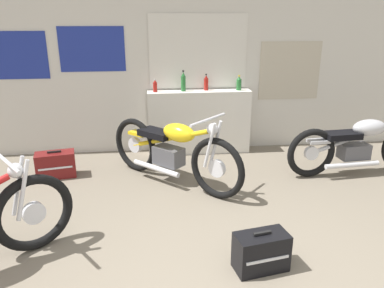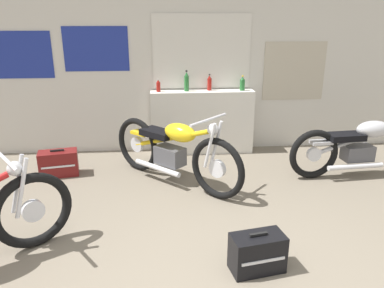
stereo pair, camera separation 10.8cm
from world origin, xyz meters
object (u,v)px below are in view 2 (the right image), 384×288
object	(u,v)px
motorcycle_yellow	(174,150)
motorcycle_silver	(363,146)
bottle_leftmost	(158,86)
bottle_left_center	(187,82)
hard_case_black	(257,253)
hard_case_darkred	(59,163)
bottle_center	(209,83)
bottle_right_center	(242,84)

from	to	relation	value
motorcycle_yellow	motorcycle_silver	world-z (taller)	motorcycle_yellow
bottle_leftmost	bottle_left_center	world-z (taller)	bottle_left_center
hard_case_black	hard_case_darkred	world-z (taller)	hard_case_darkred
bottle_center	hard_case_black	bearing A→B (deg)	-89.21
bottle_right_center	hard_case_darkred	xyz separation A→B (m)	(-2.57, -0.75, -0.88)
motorcycle_silver	hard_case_black	distance (m)	2.61
motorcycle_yellow	hard_case_darkred	size ratio (longest dim) A/B	2.91
bottle_left_center	bottle_center	bearing A→B (deg)	5.52
motorcycle_yellow	bottle_center	bearing A→B (deg)	63.03
motorcycle_silver	hard_case_black	world-z (taller)	motorcycle_silver
hard_case_darkred	bottle_leftmost	bearing A→B (deg)	29.05
hard_case_darkred	motorcycle_silver	bearing A→B (deg)	-4.39
bottle_leftmost	hard_case_darkred	xyz separation A→B (m)	(-1.33, -0.74, -0.87)
bottle_leftmost	hard_case_black	bearing A→B (deg)	-74.52
motorcycle_silver	hard_case_darkred	distance (m)	4.00
motorcycle_yellow	hard_case_black	world-z (taller)	motorcycle_yellow
bottle_left_center	bottle_center	size ratio (longest dim) A/B	1.26
bottle_left_center	motorcycle_yellow	world-z (taller)	bottle_left_center
bottle_right_center	hard_case_darkred	bearing A→B (deg)	-163.79
bottle_center	hard_case_darkred	world-z (taller)	bottle_center
motorcycle_yellow	hard_case_black	size ratio (longest dim) A/B	3.24
bottle_leftmost	bottle_right_center	world-z (taller)	bottle_right_center
bottle_left_center	bottle_right_center	size ratio (longest dim) A/B	1.37
bottle_right_center	motorcycle_yellow	xyz separation A→B (m)	(-1.07, -1.10, -0.61)
bottle_leftmost	hard_case_black	xyz separation A→B (m)	(0.80, -2.87, -0.88)
bottle_leftmost	motorcycle_yellow	distance (m)	1.25
bottle_right_center	hard_case_black	world-z (taller)	bottle_right_center
bottle_leftmost	bottle_right_center	size ratio (longest dim) A/B	0.86
bottle_left_center	bottle_right_center	world-z (taller)	bottle_left_center
bottle_right_center	hard_case_darkred	size ratio (longest dim) A/B	0.42
bottle_leftmost	motorcycle_silver	distance (m)	2.91
bottle_right_center	bottle_center	bearing A→B (deg)	174.57
bottle_left_center	hard_case_darkred	distance (m)	2.11
bottle_leftmost	motorcycle_silver	world-z (taller)	bottle_leftmost
bottle_left_center	hard_case_darkred	size ratio (longest dim) A/B	0.58
bottle_center	hard_case_black	size ratio (longest dim) A/B	0.51
hard_case_darkred	hard_case_black	bearing A→B (deg)	-45.09
motorcycle_yellow	motorcycle_silver	xyz separation A→B (m)	(2.47, 0.04, -0.04)
bottle_right_center	motorcycle_silver	distance (m)	1.87
motorcycle_yellow	hard_case_darkred	distance (m)	1.57
bottle_center	motorcycle_yellow	distance (m)	1.42
bottle_right_center	motorcycle_silver	xyz separation A→B (m)	(1.40, -1.05, -0.65)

